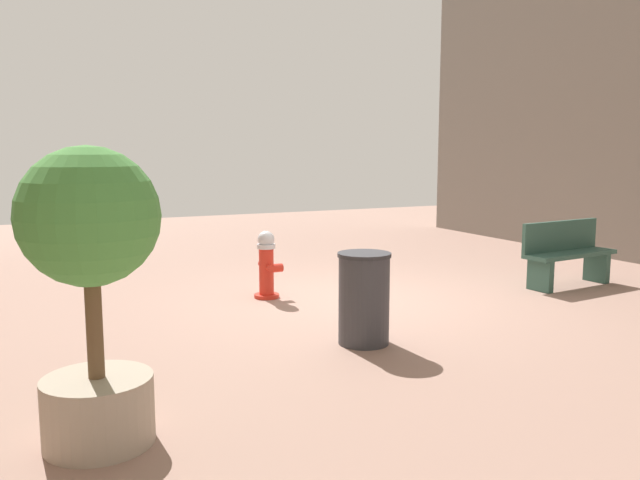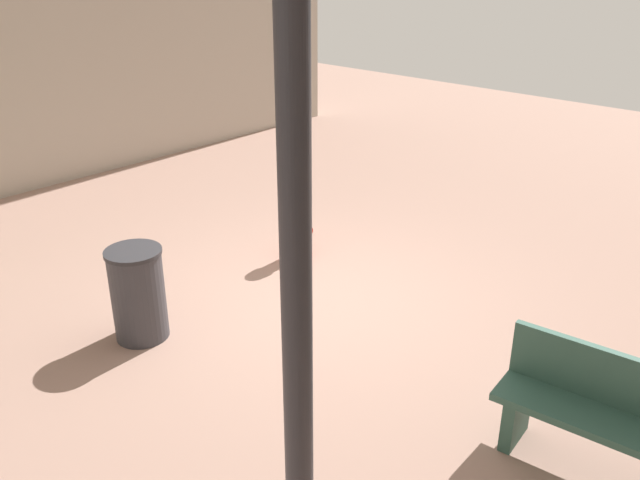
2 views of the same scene
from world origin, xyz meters
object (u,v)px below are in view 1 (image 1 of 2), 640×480
(fire_hydrant, at_px, (267,264))
(planter_tree, at_px, (91,266))
(trash_bin, at_px, (364,298))
(bench_near, at_px, (566,253))

(fire_hydrant, distance_m, planter_tree, 4.54)
(fire_hydrant, height_order, trash_bin, trash_bin)
(planter_tree, distance_m, trash_bin, 3.12)
(bench_near, bearing_deg, trash_bin, 16.79)
(planter_tree, bearing_deg, trash_bin, -155.89)
(bench_near, bearing_deg, fire_hydrant, -15.11)
(fire_hydrant, xyz_separation_m, bench_near, (-4.27, 1.15, 0.03))
(bench_near, relative_size, trash_bin, 1.70)
(fire_hydrant, relative_size, bench_near, 0.57)
(planter_tree, relative_size, trash_bin, 2.13)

